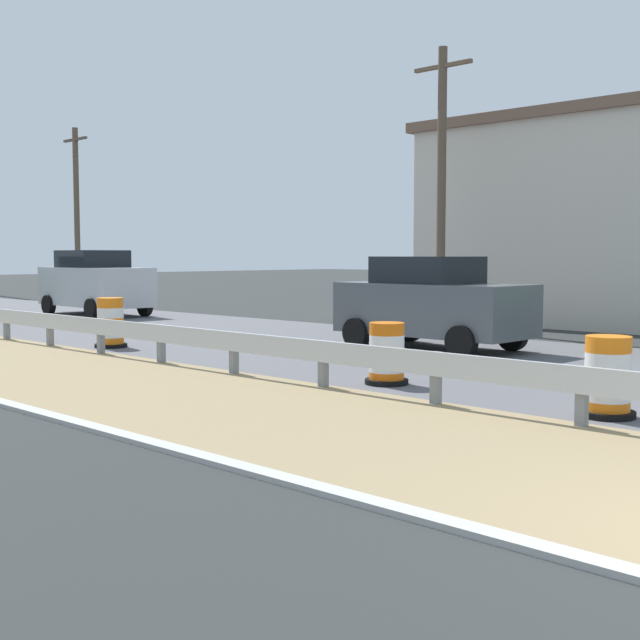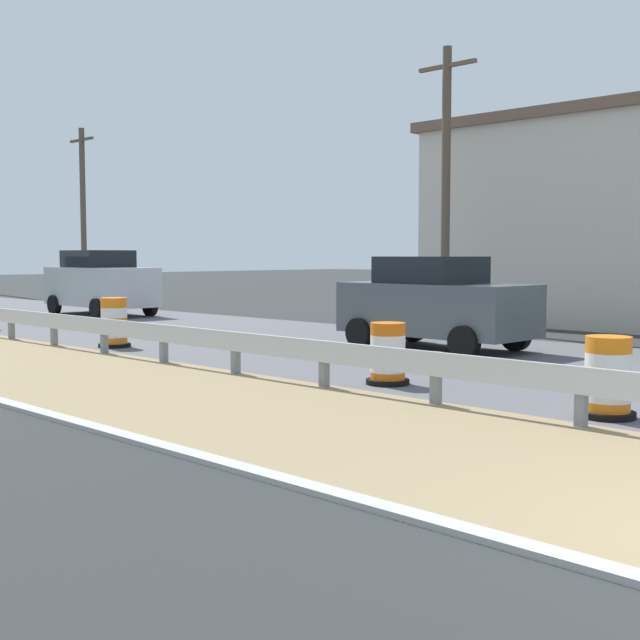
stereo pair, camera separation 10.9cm
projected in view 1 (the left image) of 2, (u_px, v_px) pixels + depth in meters
The scene contains 8 objects.
guardrail_median at pixel (580, 382), 9.55m from camera, with size 0.18×47.62×0.71m.
traffic_barrel_nearest at pixel (607, 381), 10.15m from camera, with size 0.69×0.69×1.00m.
traffic_barrel_close at pixel (387, 357), 12.73m from camera, with size 0.67×0.67×0.95m.
traffic_barrel_mid at pixel (111, 325), 17.81m from camera, with size 0.69×0.69×1.07m.
car_trailing_near_lane at pixel (432, 303), 17.46m from camera, with size 2.08×4.10×1.95m.
car_mid_far_lane at pixel (95, 283), 27.35m from camera, with size 2.25×4.50×2.14m.
utility_pole_near at pixel (441, 184), 22.16m from camera, with size 0.24×1.80×7.46m.
utility_pole_mid at pixel (77, 211), 36.05m from camera, with size 0.24×1.80×7.46m.
Camera 1 is at (-6.21, -1.27, 1.98)m, focal length 46.66 mm.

